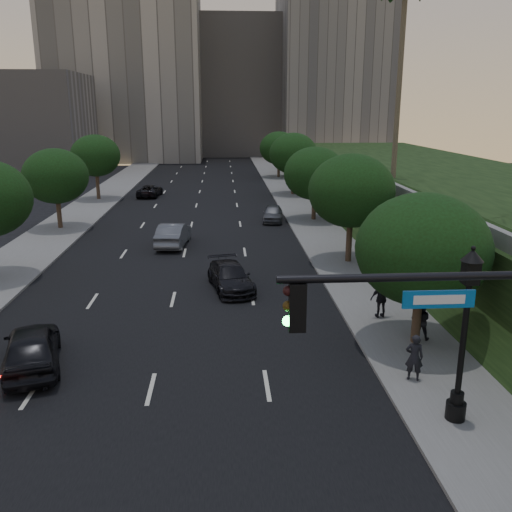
{
  "coord_description": "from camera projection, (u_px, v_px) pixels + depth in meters",
  "views": [
    {
      "loc": [
        2.56,
        -11.89,
        9.37
      ],
      "look_at": [
        3.87,
        8.99,
        3.6
      ],
      "focal_mm": 38.0,
      "sensor_mm": 36.0,
      "label": 1
    }
  ],
  "objects": [
    {
      "name": "ground",
      "position": [
        127.0,
        488.0,
        13.78
      ],
      "size": [
        160.0,
        160.0,
        0.0
      ],
      "primitive_type": "plane",
      "color": "black",
      "rests_on": "ground"
    },
    {
      "name": "road_surface",
      "position": [
        190.0,
        230.0,
        42.64
      ],
      "size": [
        16.0,
        140.0,
        0.02
      ],
      "primitive_type": "cube",
      "color": "black",
      "rests_on": "ground"
    },
    {
      "name": "sidewalk_right",
      "position": [
        319.0,
        228.0,
        43.24
      ],
      "size": [
        4.5,
        140.0,
        0.15
      ],
      "primitive_type": "cube",
      "color": "slate",
      "rests_on": "ground"
    },
    {
      "name": "sidewalk_left",
      "position": [
        58.0,
        231.0,
        42.0
      ],
      "size": [
        4.5,
        140.0,
        0.15
      ],
      "primitive_type": "cube",
      "color": "slate",
      "rests_on": "ground"
    },
    {
      "name": "embankment",
      "position": [
        476.0,
        207.0,
        41.52
      ],
      "size": [
        18.0,
        90.0,
        4.0
      ],
      "primitive_type": "cube",
      "color": "black",
      "rests_on": "ground"
    },
    {
      "name": "parapet_wall",
      "position": [
        369.0,
        177.0,
        40.38
      ],
      "size": [
        0.35,
        90.0,
        0.7
      ],
      "primitive_type": "cube",
      "color": "slate",
      "rests_on": "embankment"
    },
    {
      "name": "office_block_left",
      "position": [
        128.0,
        69.0,
        97.2
      ],
      "size": [
        26.0,
        20.0,
        32.0
      ],
      "primitive_type": "cube",
      "color": "gray",
      "rests_on": "ground"
    },
    {
      "name": "office_block_mid",
      "position": [
        238.0,
        88.0,
        108.83
      ],
      "size": [
        22.0,
        18.0,
        26.0
      ],
      "primitive_type": "cube",
      "color": "gray",
      "rests_on": "ground"
    },
    {
      "name": "office_block_right",
      "position": [
        333.0,
        60.0,
        102.82
      ],
      "size": [
        20.0,
        22.0,
        36.0
      ],
      "primitive_type": "cube",
      "color": "gray",
      "rests_on": "ground"
    },
    {
      "name": "office_block_filler",
      "position": [
        22.0,
        124.0,
        77.69
      ],
      "size": [
        18.0,
        16.0,
        14.0
      ],
      "primitive_type": "cube",
      "color": "gray",
      "rests_on": "ground"
    },
    {
      "name": "tree_right_a",
      "position": [
        422.0,
        250.0,
        21.03
      ],
      "size": [
        5.2,
        5.2,
        6.24
      ],
      "color": "#38281C",
      "rests_on": "ground"
    },
    {
      "name": "tree_right_b",
      "position": [
        351.0,
        191.0,
        32.44
      ],
      "size": [
        5.2,
        5.2,
        6.74
      ],
      "color": "#38281C",
      "rests_on": "ground"
    },
    {
      "name": "tree_right_c",
      "position": [
        315.0,
        174.0,
        45.08
      ],
      "size": [
        5.2,
        5.2,
        6.24
      ],
      "color": "#38281C",
      "rests_on": "ground"
    },
    {
      "name": "tree_right_d",
      "position": [
        293.0,
        154.0,
        58.42
      ],
      "size": [
        5.2,
        5.2,
        6.74
      ],
      "color": "#38281C",
      "rests_on": "ground"
    },
    {
      "name": "tree_right_e",
      "position": [
        279.0,
        148.0,
        72.99
      ],
      "size": [
        5.2,
        5.2,
        6.24
      ],
      "color": "#38281C",
      "rests_on": "ground"
    },
    {
      "name": "tree_left_c",
      "position": [
        56.0,
        176.0,
        41.86
      ],
      "size": [
        5.0,
        5.0,
        6.34
      ],
      "color": "#38281C",
      "rests_on": "ground"
    },
    {
      "name": "tree_left_d",
      "position": [
        95.0,
        156.0,
        55.23
      ],
      "size": [
        5.0,
        5.0,
        6.71
      ],
      "color": "#38281C",
      "rests_on": "ground"
    },
    {
      "name": "traffic_signal_mast",
      "position": [
        488.0,
        400.0,
        10.91
      ],
      "size": [
        5.68,
        0.56,
        7.0
      ],
      "color": "black",
      "rests_on": "ground"
    },
    {
      "name": "street_lamp",
      "position": [
        463.0,
        344.0,
        15.93
      ],
      "size": [
        0.64,
        0.64,
        5.62
      ],
      "color": "black",
      "rests_on": "ground"
    },
    {
      "name": "sedan_near_left",
      "position": [
        32.0,
        347.0,
        19.95
      ],
      "size": [
        3.14,
        5.15,
        1.64
      ],
      "primitive_type": "imported",
      "rotation": [
        0.0,
        0.0,
        3.41
      ],
      "color": "black",
      "rests_on": "ground"
    },
    {
      "name": "sedan_mid_left",
      "position": [
        173.0,
        234.0,
        37.64
      ],
      "size": [
        2.24,
        5.12,
        1.63
      ],
      "primitive_type": "imported",
      "rotation": [
        0.0,
        0.0,
        3.04
      ],
      "color": "#55585E",
      "rests_on": "ground"
    },
    {
      "name": "sedan_far_left",
      "position": [
        150.0,
        191.0,
        58.44
      ],
      "size": [
        2.54,
        4.77,
        1.28
      ],
      "primitive_type": "imported",
      "rotation": [
        0.0,
        0.0,
        3.05
      ],
      "color": "black",
      "rests_on": "ground"
    },
    {
      "name": "sedan_near_right",
      "position": [
        231.0,
        277.0,
        28.66
      ],
      "size": [
        2.81,
        4.98,
        1.36
      ],
      "primitive_type": "imported",
      "rotation": [
        0.0,
        0.0,
        0.2
      ],
      "color": "black",
      "rests_on": "ground"
    },
    {
      "name": "sedan_far_right",
      "position": [
        273.0,
        213.0,
        45.73
      ],
      "size": [
        2.11,
        4.24,
        1.39
      ],
      "primitive_type": "imported",
      "rotation": [
        0.0,
        0.0,
        -0.12
      ],
      "color": "#515459",
      "rests_on": "ground"
    },
    {
      "name": "pedestrian_a",
      "position": [
        414.0,
        357.0,
        18.76
      ],
      "size": [
        0.7,
        0.55,
        1.69
      ],
      "primitive_type": "imported",
      "rotation": [
        0.0,
        0.0,
        2.87
      ],
      "color": "black",
      "rests_on": "sidewalk_right"
    },
    {
      "name": "pedestrian_b",
      "position": [
        421.0,
        321.0,
        22.11
      ],
      "size": [
        0.93,
        0.83,
        1.59
      ],
      "primitive_type": "imported",
      "rotation": [
        0.0,
        0.0,
        2.8
      ],
      "color": "black",
      "rests_on": "sidewalk_right"
    },
    {
      "name": "pedestrian_c",
      "position": [
        382.0,
        298.0,
        24.39
      ],
      "size": [
        1.09,
        0.55,
        1.79
      ],
      "primitive_type": "imported",
      "rotation": [
        0.0,
        0.0,
        3.26
      ],
      "color": "black",
      "rests_on": "sidewalk_right"
    }
  ]
}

